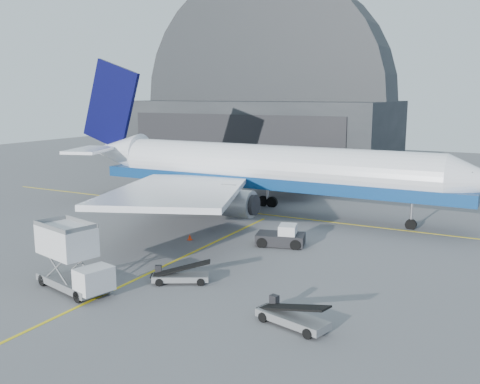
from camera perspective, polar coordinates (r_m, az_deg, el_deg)
The scene contains 9 objects.
ground at distance 43.12m, azimuth -7.86°, elevation -7.73°, with size 200.00×200.00×0.00m, color #565659.
taxi_lines at distance 53.46m, azimuth 0.10°, elevation -4.04°, with size 80.00×42.12×0.02m.
hangar at distance 108.45m, azimuth 2.76°, elevation 8.39°, with size 50.00×28.30×28.00m.
airliner at distance 60.79m, azimuth 1.63°, elevation 2.54°, with size 51.19×49.64×17.96m.
catering_truck at distance 38.72m, azimuth -17.51°, elevation -6.77°, with size 6.80×3.86×4.41m.
pushback_tug at distance 48.02m, azimuth 4.50°, elevation -4.85°, with size 4.70×3.41×1.96m.
belt_loader_a at distance 39.00m, azimuth -6.42°, elevation -8.89°, with size 4.18×3.16×1.63m.
belt_loader_b at distance 32.10m, azimuth 5.55°, elevation -13.12°, with size 4.85×2.63×1.81m.
traffic_cone at distance 49.94m, azimuth -5.38°, elevation -4.81°, with size 0.40×0.40×0.58m.
Camera 1 is at (24.19, -33.10, 13.36)m, focal length 40.00 mm.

